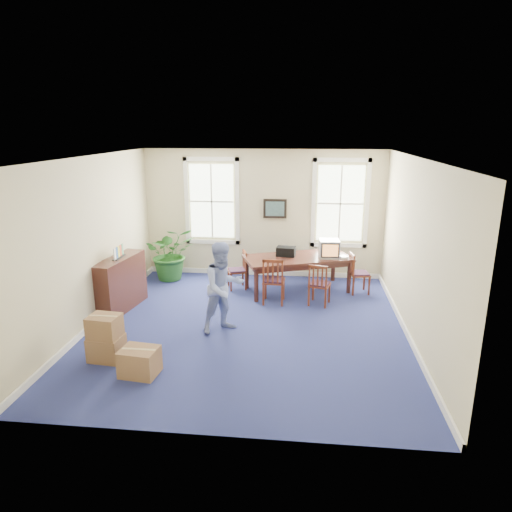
# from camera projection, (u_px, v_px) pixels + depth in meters

# --- Properties ---
(floor) EXTENTS (6.50, 6.50, 0.00)m
(floor) POSITION_uv_depth(u_px,v_px,m) (248.00, 327.00, 8.79)
(floor) COLOR navy
(floor) RESTS_ON ground
(ceiling) EXTENTS (6.50, 6.50, 0.00)m
(ceiling) POSITION_uv_depth(u_px,v_px,m) (247.00, 157.00, 7.92)
(ceiling) COLOR white
(ceiling) RESTS_ON ground
(wall_back) EXTENTS (6.50, 0.00, 6.50)m
(wall_back) POSITION_uv_depth(u_px,v_px,m) (263.00, 214.00, 11.47)
(wall_back) COLOR beige
(wall_back) RESTS_ON ground
(wall_front) EXTENTS (6.50, 0.00, 6.50)m
(wall_front) POSITION_uv_depth(u_px,v_px,m) (212.00, 317.00, 5.25)
(wall_front) COLOR beige
(wall_front) RESTS_ON ground
(wall_left) EXTENTS (0.00, 6.50, 6.50)m
(wall_left) POSITION_uv_depth(u_px,v_px,m) (91.00, 242.00, 8.66)
(wall_left) COLOR beige
(wall_left) RESTS_ON ground
(wall_right) EXTENTS (0.00, 6.50, 6.50)m
(wall_right) POSITION_uv_depth(u_px,v_px,m) (415.00, 251.00, 8.05)
(wall_right) COLOR beige
(wall_right) RESTS_ON ground
(baseboard_back) EXTENTS (6.00, 0.04, 0.12)m
(baseboard_back) POSITION_uv_depth(u_px,v_px,m) (263.00, 273.00, 11.86)
(baseboard_back) COLOR white
(baseboard_back) RESTS_ON ground
(baseboard_left) EXTENTS (0.04, 6.50, 0.12)m
(baseboard_left) POSITION_uv_depth(u_px,v_px,m) (100.00, 317.00, 9.08)
(baseboard_left) COLOR white
(baseboard_left) RESTS_ON ground
(baseboard_right) EXTENTS (0.04, 6.50, 0.12)m
(baseboard_right) POSITION_uv_depth(u_px,v_px,m) (406.00, 331.00, 8.48)
(baseboard_right) COLOR white
(baseboard_right) RESTS_ON ground
(window_left) EXTENTS (1.40, 0.12, 2.20)m
(window_left) POSITION_uv_depth(u_px,v_px,m) (212.00, 201.00, 11.50)
(window_left) COLOR white
(window_left) RESTS_ON ground
(window_right) EXTENTS (1.40, 0.12, 2.20)m
(window_right) POSITION_uv_depth(u_px,v_px,m) (340.00, 204.00, 11.17)
(window_right) COLOR white
(window_right) RESTS_ON ground
(wall_picture) EXTENTS (0.58, 0.06, 0.48)m
(wall_picture) POSITION_uv_depth(u_px,v_px,m) (275.00, 209.00, 11.35)
(wall_picture) COLOR black
(wall_picture) RESTS_ON ground
(conference_table) EXTENTS (2.64, 1.87, 0.82)m
(conference_table) POSITION_uv_depth(u_px,v_px,m) (297.00, 274.00, 10.63)
(conference_table) COLOR #462119
(conference_table) RESTS_ON ground
(crt_tv) EXTENTS (0.48, 0.52, 0.41)m
(crt_tv) POSITION_uv_depth(u_px,v_px,m) (329.00, 249.00, 10.44)
(crt_tv) COLOR #B7B7BC
(crt_tv) RESTS_ON conference_table
(game_console) EXTENTS (0.22, 0.24, 0.05)m
(game_console) POSITION_uv_depth(u_px,v_px,m) (343.00, 257.00, 10.41)
(game_console) COLOR white
(game_console) RESTS_ON conference_table
(equipment_bag) EXTENTS (0.46, 0.33, 0.21)m
(equipment_bag) POSITION_uv_depth(u_px,v_px,m) (286.00, 251.00, 10.57)
(equipment_bag) COLOR black
(equipment_bag) RESTS_ON conference_table
(chair_near_left) EXTENTS (0.48, 0.48, 1.04)m
(chair_near_left) POSITION_uv_depth(u_px,v_px,m) (274.00, 280.00, 9.87)
(chair_near_left) COLOR maroon
(chair_near_left) RESTS_ON ground
(chair_near_right) EXTENTS (0.52, 0.52, 0.93)m
(chair_near_right) POSITION_uv_depth(u_px,v_px,m) (320.00, 284.00, 9.78)
(chair_near_right) COLOR maroon
(chair_near_right) RESTS_ON ground
(chair_end_left) EXTENTS (0.52, 0.52, 0.91)m
(chair_end_left) POSITION_uv_depth(u_px,v_px,m) (237.00, 270.00, 10.76)
(chair_end_left) COLOR maroon
(chair_end_left) RESTS_ON ground
(chair_end_right) EXTENTS (0.50, 0.50, 0.95)m
(chair_end_right) POSITION_uv_depth(u_px,v_px,m) (359.00, 273.00, 10.47)
(chair_end_right) COLOR maroon
(chair_end_right) RESTS_ON ground
(man) EXTENTS (1.06, 1.03, 1.71)m
(man) POSITION_uv_depth(u_px,v_px,m) (223.00, 287.00, 8.41)
(man) COLOR #8898D3
(man) RESTS_ON ground
(credenza) EXTENTS (0.64, 1.51, 1.15)m
(credenza) POSITION_uv_depth(u_px,v_px,m) (120.00, 283.00, 9.50)
(credenza) COLOR #462119
(credenza) RESTS_ON ground
(brochure_rack) EXTENTS (0.25, 0.60, 0.26)m
(brochure_rack) POSITION_uv_depth(u_px,v_px,m) (118.00, 251.00, 9.31)
(brochure_rack) COLOR #99999E
(brochure_rack) RESTS_ON credenza
(potted_plant) EXTENTS (1.52, 1.43, 1.34)m
(potted_plant) POSITION_uv_depth(u_px,v_px,m) (171.00, 253.00, 11.38)
(potted_plant) COLOR #20561D
(potted_plant) RESTS_ON ground
(cardboard_boxes) EXTENTS (1.56, 1.56, 0.81)m
(cardboard_boxes) POSITION_uv_depth(u_px,v_px,m) (120.00, 334.00, 7.53)
(cardboard_boxes) COLOR #956A44
(cardboard_boxes) RESTS_ON ground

